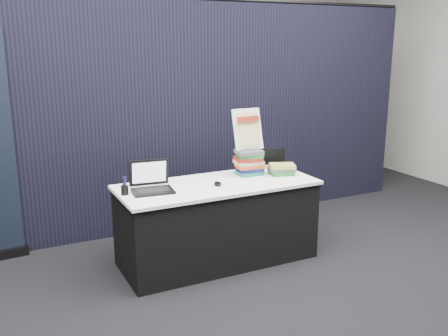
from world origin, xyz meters
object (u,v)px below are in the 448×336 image
book_stack_tall (249,162)px  stacking_chair (274,188)px  display_table (217,222)px  laptop (151,184)px  book_stack_short (282,169)px  info_sign (248,130)px

book_stack_tall → stacking_chair: 0.65m
display_table → laptop: (-0.61, 0.03, 0.44)m
display_table → laptop: size_ratio=4.86×
laptop → book_stack_short: laptop is taller
display_table → stacking_chair: stacking_chair is taller
laptop → info_sign: 1.09m
display_table → laptop: bearing=177.1°
laptop → info_sign: (1.02, 0.14, 0.37)m
book_stack_tall → info_sign: size_ratio=0.69×
book_stack_tall → stacking_chair: bearing=29.3°
book_stack_tall → book_stack_short: size_ratio=1.00×
display_table → stacking_chair: (0.87, 0.40, 0.11)m
display_table → info_sign: bearing=23.1°
info_sign → stacking_chair: size_ratio=0.46×
book_stack_tall → stacking_chair: size_ratio=0.32×
laptop → book_stack_short: bearing=5.6°
book_stack_short → stacking_chair: stacking_chair is taller
book_stack_short → info_sign: (-0.28, 0.18, 0.38)m
book_stack_short → stacking_chair: 0.54m
book_stack_short → info_sign: info_sign is taller
book_stack_short → display_table: bearing=179.7°
book_stack_tall → info_sign: bearing=90.0°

